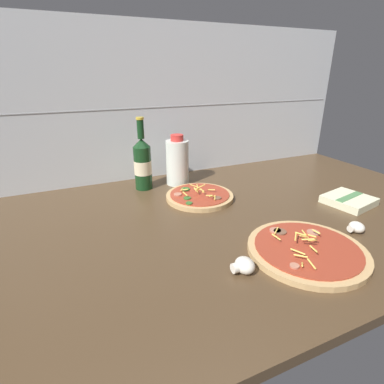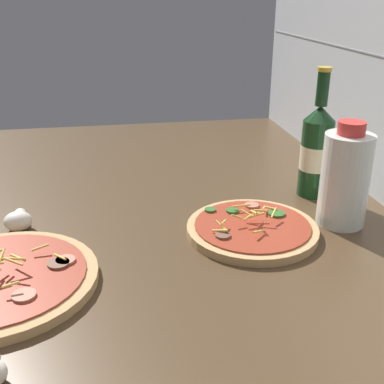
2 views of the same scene
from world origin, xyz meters
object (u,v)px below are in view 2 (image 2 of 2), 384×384
(pizza_near, at_px, (0,280))
(oil_bottle, at_px, (345,178))
(pizza_far, at_px, (252,229))
(beer_bottle, at_px, (316,150))
(mushroom_right, at_px, (18,220))

(pizza_near, height_order, oil_bottle, oil_bottle)
(pizza_far, relative_size, oil_bottle, 1.21)
(beer_bottle, bearing_deg, oil_bottle, -1.33)
(beer_bottle, distance_m, mushroom_right, 0.58)
(beer_bottle, relative_size, oil_bottle, 1.37)
(pizza_near, xyz_separation_m, pizza_far, (-0.09, 0.40, 0.00))
(pizza_far, xyz_separation_m, oil_bottle, (-0.01, 0.17, 0.08))
(beer_bottle, height_order, oil_bottle, beer_bottle)
(pizza_far, bearing_deg, beer_bottle, 130.19)
(oil_bottle, relative_size, mushroom_right, 3.68)
(pizza_far, relative_size, mushroom_right, 4.45)
(pizza_near, bearing_deg, mushroom_right, -179.86)
(pizza_near, bearing_deg, oil_bottle, 100.32)
(oil_bottle, bearing_deg, pizza_near, -79.68)
(mushroom_right, bearing_deg, pizza_near, 0.14)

